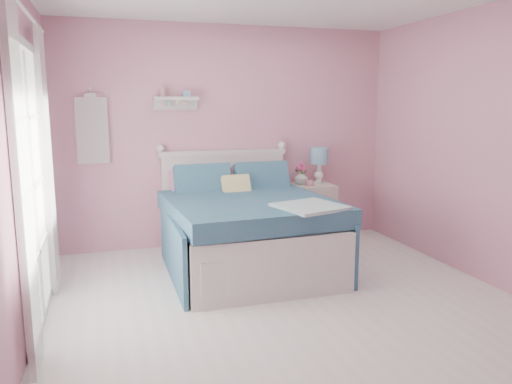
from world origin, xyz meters
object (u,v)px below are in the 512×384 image
table_lamp (319,158)px  vase (301,177)px  nightstand (311,212)px  teacup (310,183)px  bed (245,230)px

table_lamp → vase: bearing=-178.6°
nightstand → table_lamp: table_lamp is taller
nightstand → teacup: (-0.08, -0.11, 0.39)m
table_lamp → teacup: (-0.19, -0.16, -0.28)m
nightstand → teacup: teacup is taller
table_lamp → vase: 0.33m
teacup → vase: bearing=107.4°
bed → table_lamp: 1.54m
table_lamp → teacup: size_ratio=4.88×
bed → nightstand: 1.29m
bed → teacup: size_ratio=22.08×
vase → teacup: 0.17m
bed → teacup: 1.22m
bed → table_lamp: size_ratio=4.52×
vase → table_lamp: bearing=1.4°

